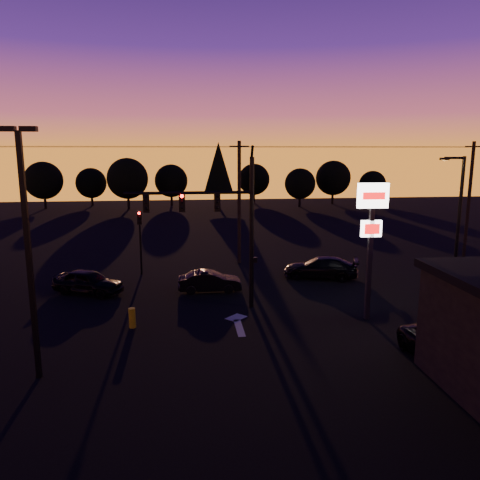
{
  "coord_description": "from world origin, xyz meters",
  "views": [
    {
      "loc": [
        -1.93,
        -19.95,
        8.35
      ],
      "look_at": [
        1.0,
        5.0,
        3.5
      ],
      "focal_mm": 35.0,
      "sensor_mm": 36.0,
      "label": 1
    }
  ],
  "objects_px": {
    "bollard": "(132,318)",
    "car_left": "(88,282)",
    "car_right": "(321,267)",
    "car_mid": "(210,281)",
    "suv_parked": "(450,350)",
    "parking_lot_light": "(27,239)",
    "streetlight": "(458,218)",
    "traffic_signal_mast": "(221,217)",
    "secondary_signal": "(140,233)",
    "pylon_sign": "(372,222)"
  },
  "relations": [
    {
      "from": "secondary_signal",
      "to": "pylon_sign",
      "type": "xyz_separation_m",
      "value": [
        12.0,
        -9.99,
        2.05
      ]
    },
    {
      "from": "traffic_signal_mast",
      "to": "car_right",
      "type": "relative_size",
      "value": 1.77
    },
    {
      "from": "pylon_sign",
      "to": "parking_lot_light",
      "type": "bearing_deg",
      "value": -162.77
    },
    {
      "from": "car_left",
      "to": "car_mid",
      "type": "xyz_separation_m",
      "value": [
        7.15,
        -0.39,
        -0.1
      ]
    },
    {
      "from": "secondary_signal",
      "to": "streetlight",
      "type": "distance_m",
      "value": 19.89
    },
    {
      "from": "streetlight",
      "to": "suv_parked",
      "type": "xyz_separation_m",
      "value": [
        -5.7,
        -9.47,
        -3.75
      ]
    },
    {
      "from": "bollard",
      "to": "car_right",
      "type": "distance_m",
      "value": 13.73
    },
    {
      "from": "car_left",
      "to": "car_mid",
      "type": "relative_size",
      "value": 1.12
    },
    {
      "from": "parking_lot_light",
      "to": "streetlight",
      "type": "height_order",
      "value": "parking_lot_light"
    },
    {
      "from": "streetlight",
      "to": "suv_parked",
      "type": "distance_m",
      "value": 11.67
    },
    {
      "from": "car_left",
      "to": "car_mid",
      "type": "bearing_deg",
      "value": -68.14
    },
    {
      "from": "car_mid",
      "to": "car_left",
      "type": "bearing_deg",
      "value": 87.43
    },
    {
      "from": "traffic_signal_mast",
      "to": "secondary_signal",
      "type": "bearing_deg",
      "value": 123.19
    },
    {
      "from": "car_right",
      "to": "pylon_sign",
      "type": "bearing_deg",
      "value": 18.86
    },
    {
      "from": "car_right",
      "to": "car_left",
      "type": "bearing_deg",
      "value": -65.06
    },
    {
      "from": "car_right",
      "to": "bollard",
      "type": "bearing_deg",
      "value": -38.55
    },
    {
      "from": "bollard",
      "to": "pylon_sign",
      "type": "bearing_deg",
      "value": -0.79
    },
    {
      "from": "parking_lot_light",
      "to": "bollard",
      "type": "xyz_separation_m",
      "value": [
        2.93,
        4.66,
        -4.79
      ]
    },
    {
      "from": "bollard",
      "to": "car_right",
      "type": "xyz_separation_m",
      "value": [
        11.45,
        7.57,
        0.22
      ]
    },
    {
      "from": "car_left",
      "to": "suv_parked",
      "type": "distance_m",
      "value": 19.6
    },
    {
      "from": "pylon_sign",
      "to": "car_right",
      "type": "bearing_deg",
      "value": 90.87
    },
    {
      "from": "pylon_sign",
      "to": "car_right",
      "type": "height_order",
      "value": "pylon_sign"
    },
    {
      "from": "car_left",
      "to": "car_right",
      "type": "distance_m",
      "value": 14.72
    },
    {
      "from": "parking_lot_light",
      "to": "secondary_signal",
      "type": "bearing_deg",
      "value": 80.21
    },
    {
      "from": "secondary_signal",
      "to": "bollard",
      "type": "relative_size",
      "value": 4.52
    },
    {
      "from": "bollard",
      "to": "car_right",
      "type": "relative_size",
      "value": 0.2
    },
    {
      "from": "bollard",
      "to": "car_mid",
      "type": "relative_size",
      "value": 0.26
    },
    {
      "from": "pylon_sign",
      "to": "suv_parked",
      "type": "relative_size",
      "value": 1.42
    },
    {
      "from": "secondary_signal",
      "to": "suv_parked",
      "type": "height_order",
      "value": "secondary_signal"
    },
    {
      "from": "parking_lot_light",
      "to": "car_left",
      "type": "height_order",
      "value": "parking_lot_light"
    },
    {
      "from": "car_right",
      "to": "parking_lot_light",
      "type": "bearing_deg",
      "value": -31.64
    },
    {
      "from": "suv_parked",
      "to": "parking_lot_light",
      "type": "bearing_deg",
      "value": 172.67
    },
    {
      "from": "pylon_sign",
      "to": "bollard",
      "type": "xyz_separation_m",
      "value": [
        -11.57,
        0.16,
        -4.43
      ]
    },
    {
      "from": "traffic_signal_mast",
      "to": "car_right",
      "type": "distance_m",
      "value": 9.7
    },
    {
      "from": "car_left",
      "to": "streetlight",
      "type": "bearing_deg",
      "value": -70.17
    },
    {
      "from": "car_right",
      "to": "car_mid",
      "type": "bearing_deg",
      "value": -55.8
    },
    {
      "from": "parking_lot_light",
      "to": "suv_parked",
      "type": "bearing_deg",
      "value": -3.53
    },
    {
      "from": "bollard",
      "to": "car_left",
      "type": "xyz_separation_m",
      "value": [
        -3.15,
        5.79,
        0.24
      ]
    },
    {
      "from": "pylon_sign",
      "to": "bollard",
      "type": "distance_m",
      "value": 12.39
    },
    {
      "from": "parking_lot_light",
      "to": "streetlight",
      "type": "bearing_deg",
      "value": 21.65
    },
    {
      "from": "traffic_signal_mast",
      "to": "streetlight",
      "type": "distance_m",
      "value": 14.1
    },
    {
      "from": "pylon_sign",
      "to": "car_left",
      "type": "relative_size",
      "value": 1.62
    },
    {
      "from": "parking_lot_light",
      "to": "pylon_sign",
      "type": "distance_m",
      "value": 15.19
    },
    {
      "from": "pylon_sign",
      "to": "car_mid",
      "type": "distance_m",
      "value": 10.34
    },
    {
      "from": "bollard",
      "to": "suv_parked",
      "type": "distance_m",
      "value": 13.96
    },
    {
      "from": "bollard",
      "to": "suv_parked",
      "type": "relative_size",
      "value": 0.2
    },
    {
      "from": "traffic_signal_mast",
      "to": "car_right",
      "type": "height_order",
      "value": "traffic_signal_mast"
    },
    {
      "from": "secondary_signal",
      "to": "suv_parked",
      "type": "xyz_separation_m",
      "value": [
        13.21,
        -15.45,
        -2.19
      ]
    },
    {
      "from": "bollard",
      "to": "suv_parked",
      "type": "height_order",
      "value": "suv_parked"
    },
    {
      "from": "traffic_signal_mast",
      "to": "suv_parked",
      "type": "height_order",
      "value": "traffic_signal_mast"
    }
  ]
}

